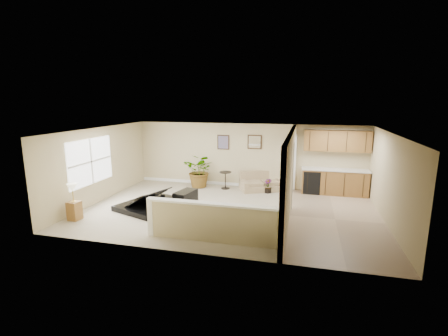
% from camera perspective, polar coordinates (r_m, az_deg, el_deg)
% --- Properties ---
extents(floor, '(9.00, 9.00, 0.00)m').
position_cam_1_polar(floor, '(10.22, 0.94, -7.50)').
color(floor, tan).
rests_on(floor, ground).
extents(back_wall, '(9.00, 0.04, 2.50)m').
position_cam_1_polar(back_wall, '(12.76, 4.05, 2.20)').
color(back_wall, tan).
rests_on(back_wall, floor).
extents(front_wall, '(9.00, 0.04, 2.50)m').
position_cam_1_polar(front_wall, '(7.09, -4.61, -5.76)').
color(front_wall, tan).
rests_on(front_wall, floor).
extents(left_wall, '(0.04, 6.00, 2.50)m').
position_cam_1_polar(left_wall, '(11.73, -20.97, 0.57)').
color(left_wall, tan).
rests_on(left_wall, floor).
extents(right_wall, '(0.04, 6.00, 2.50)m').
position_cam_1_polar(right_wall, '(9.90, 27.24, -1.96)').
color(right_wall, tan).
rests_on(right_wall, floor).
extents(ceiling, '(9.00, 6.00, 0.04)m').
position_cam_1_polar(ceiling, '(9.68, 1.00, 6.59)').
color(ceiling, white).
rests_on(ceiling, back_wall).
extents(kitchen_vinyl, '(2.70, 6.00, 0.01)m').
position_cam_1_polar(kitchen_vinyl, '(10.03, 18.96, -8.54)').
color(kitchen_vinyl, tan).
rests_on(kitchen_vinyl, floor).
extents(interior_partition, '(0.18, 5.99, 2.50)m').
position_cam_1_polar(interior_partition, '(9.89, 11.51, -1.05)').
color(interior_partition, tan).
rests_on(interior_partition, floor).
extents(pony_half_wall, '(3.42, 0.22, 1.00)m').
position_cam_1_polar(pony_half_wall, '(7.94, -2.36, -9.36)').
color(pony_half_wall, tan).
rests_on(pony_half_wall, floor).
extents(left_window, '(0.05, 2.15, 1.45)m').
position_cam_1_polar(left_window, '(11.29, -22.42, 1.07)').
color(left_window, white).
rests_on(left_window, left_wall).
extents(wall_art_left, '(0.48, 0.04, 0.58)m').
position_cam_1_polar(wall_art_left, '(12.86, -0.12, 4.55)').
color(wall_art_left, '#362413').
rests_on(wall_art_left, back_wall).
extents(wall_mirror, '(0.55, 0.04, 0.55)m').
position_cam_1_polar(wall_mirror, '(12.61, 5.41, 4.58)').
color(wall_mirror, '#362413').
rests_on(wall_mirror, back_wall).
extents(kitchen_cabinets, '(2.36, 0.65, 2.33)m').
position_cam_1_polar(kitchen_cabinets, '(12.42, 18.44, -0.45)').
color(kitchen_cabinets, olive).
rests_on(kitchen_cabinets, floor).
extents(piano, '(2.19, 2.16, 1.49)m').
position_cam_1_polar(piano, '(10.55, -13.68, -3.68)').
color(piano, black).
rests_on(piano, floor).
extents(piano_bench, '(0.60, 0.92, 0.57)m').
position_cam_1_polar(piano_bench, '(10.43, -6.77, -5.54)').
color(piano_bench, black).
rests_on(piano_bench, floor).
extents(loveseat, '(1.96, 1.52, 0.91)m').
position_cam_1_polar(loveseat, '(12.54, 6.68, -2.25)').
color(loveseat, tan).
rests_on(loveseat, floor).
extents(accent_table, '(0.46, 0.46, 0.67)m').
position_cam_1_polar(accent_table, '(12.56, 0.25, -1.75)').
color(accent_table, black).
rests_on(accent_table, floor).
extents(palm_plant, '(1.31, 1.16, 1.33)m').
position_cam_1_polar(palm_plant, '(12.77, -4.19, -0.52)').
color(palm_plant, black).
rests_on(palm_plant, floor).
extents(small_plant, '(0.38, 0.38, 0.52)m').
position_cam_1_polar(small_plant, '(12.18, 7.70, -3.32)').
color(small_plant, black).
rests_on(small_plant, floor).
extents(lamp_stand, '(0.34, 0.34, 1.07)m').
position_cam_1_polar(lamp_stand, '(10.29, -24.89, -5.86)').
color(lamp_stand, olive).
rests_on(lamp_stand, floor).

